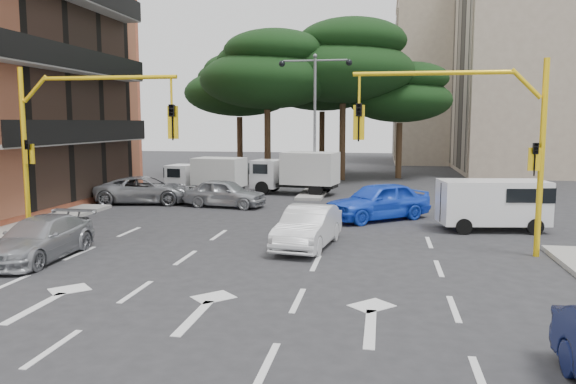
{
  "coord_description": "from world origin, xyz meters",
  "views": [
    {
      "loc": [
        3.89,
        -15.96,
        4.12
      ],
      "look_at": [
        0.51,
        3.87,
        1.6
      ],
      "focal_mm": 35.0,
      "sensor_mm": 36.0,
      "label": 1
    }
  ],
  "objects_px": {
    "car_silver_wagon": "(40,239)",
    "box_truck_b": "(295,173)",
    "street_lamp_center": "(315,99)",
    "van_white": "(492,205)",
    "signal_mast_left": "(70,129)",
    "car_white_hatch": "(308,227)",
    "car_blue_compact": "(378,201)",
    "car_silver_cross_b": "(225,193)",
    "box_truck_a": "(206,177)",
    "car_silver_cross_a": "(146,190)",
    "signal_mast_right": "(481,130)"
  },
  "relations": [
    {
      "from": "car_silver_wagon",
      "to": "box_truck_b",
      "type": "height_order",
      "value": "box_truck_b"
    },
    {
      "from": "street_lamp_center",
      "to": "box_truck_b",
      "type": "height_order",
      "value": "street_lamp_center"
    },
    {
      "from": "van_white",
      "to": "signal_mast_left",
      "type": "bearing_deg",
      "value": -83.08
    },
    {
      "from": "car_white_hatch",
      "to": "signal_mast_left",
      "type": "bearing_deg",
      "value": -171.73
    },
    {
      "from": "car_blue_compact",
      "to": "car_silver_cross_b",
      "type": "relative_size",
      "value": 1.17
    },
    {
      "from": "car_white_hatch",
      "to": "van_white",
      "type": "distance_m",
      "value": 7.7
    },
    {
      "from": "car_white_hatch",
      "to": "van_white",
      "type": "relative_size",
      "value": 1.05
    },
    {
      "from": "car_white_hatch",
      "to": "street_lamp_center",
      "type": "bearing_deg",
      "value": 103.65
    },
    {
      "from": "car_silver_cross_b",
      "to": "box_truck_a",
      "type": "relative_size",
      "value": 0.92
    },
    {
      "from": "street_lamp_center",
      "to": "van_white",
      "type": "height_order",
      "value": "street_lamp_center"
    },
    {
      "from": "van_white",
      "to": "box_truck_b",
      "type": "distance_m",
      "value": 13.02
    },
    {
      "from": "car_silver_wagon",
      "to": "car_silver_cross_b",
      "type": "bearing_deg",
      "value": 76.01
    },
    {
      "from": "car_silver_cross_a",
      "to": "box_truck_a",
      "type": "relative_size",
      "value": 1.12
    },
    {
      "from": "car_blue_compact",
      "to": "car_silver_cross_a",
      "type": "xyz_separation_m",
      "value": [
        -11.71,
        2.91,
        -0.11
      ]
    },
    {
      "from": "street_lamp_center",
      "to": "car_silver_wagon",
      "type": "xyz_separation_m",
      "value": [
        -6.27,
        -16.87,
        -4.8
      ]
    },
    {
      "from": "street_lamp_center",
      "to": "box_truck_a",
      "type": "xyz_separation_m",
      "value": [
        -5.84,
        -2.0,
        -4.35
      ]
    },
    {
      "from": "street_lamp_center",
      "to": "car_silver_wagon",
      "type": "height_order",
      "value": "street_lamp_center"
    },
    {
      "from": "street_lamp_center",
      "to": "van_white",
      "type": "xyz_separation_m",
      "value": [
        8.02,
        -9.85,
        -4.45
      ]
    },
    {
      "from": "car_blue_compact",
      "to": "box_truck_a",
      "type": "distance_m",
      "value": 11.38
    },
    {
      "from": "street_lamp_center",
      "to": "box_truck_a",
      "type": "height_order",
      "value": "street_lamp_center"
    },
    {
      "from": "car_white_hatch",
      "to": "car_silver_wagon",
      "type": "distance_m",
      "value": 8.3
    },
    {
      "from": "street_lamp_center",
      "to": "car_silver_cross_a",
      "type": "bearing_deg",
      "value": -146.57
    },
    {
      "from": "car_silver_cross_b",
      "to": "street_lamp_center",
      "type": "bearing_deg",
      "value": -23.65
    },
    {
      "from": "car_silver_wagon",
      "to": "signal_mast_right",
      "type": "bearing_deg",
      "value": 11.51
    },
    {
      "from": "car_white_hatch",
      "to": "car_blue_compact",
      "type": "height_order",
      "value": "car_blue_compact"
    },
    {
      "from": "street_lamp_center",
      "to": "car_blue_compact",
      "type": "bearing_deg",
      "value": -65.66
    },
    {
      "from": "van_white",
      "to": "box_truck_a",
      "type": "bearing_deg",
      "value": -128.28
    },
    {
      "from": "van_white",
      "to": "car_silver_cross_a",
      "type": "bearing_deg",
      "value": -114.67
    },
    {
      "from": "car_silver_cross_b",
      "to": "van_white",
      "type": "relative_size",
      "value": 1.02
    },
    {
      "from": "car_silver_cross_a",
      "to": "car_silver_cross_b",
      "type": "distance_m",
      "value": 4.35
    },
    {
      "from": "signal_mast_left",
      "to": "car_silver_cross_a",
      "type": "distance_m",
      "value": 9.37
    },
    {
      "from": "car_blue_compact",
      "to": "van_white",
      "type": "relative_size",
      "value": 1.19
    },
    {
      "from": "street_lamp_center",
      "to": "car_white_hatch",
      "type": "distance_m",
      "value": 14.77
    },
    {
      "from": "signal_mast_right",
      "to": "car_white_hatch",
      "type": "distance_m",
      "value": 6.21
    },
    {
      "from": "street_lamp_center",
      "to": "van_white",
      "type": "distance_m",
      "value": 13.46
    },
    {
      "from": "street_lamp_center",
      "to": "box_truck_a",
      "type": "relative_size",
      "value": 1.77
    },
    {
      "from": "car_blue_compact",
      "to": "car_silver_cross_b",
      "type": "distance_m",
      "value": 7.77
    },
    {
      "from": "car_blue_compact",
      "to": "van_white",
      "type": "xyz_separation_m",
      "value": [
        4.31,
        -1.65,
        0.18
      ]
    },
    {
      "from": "car_white_hatch",
      "to": "car_silver_cross_b",
      "type": "height_order",
      "value": "car_silver_cross_b"
    },
    {
      "from": "car_white_hatch",
      "to": "car_silver_cross_a",
      "type": "relative_size",
      "value": 0.83
    },
    {
      "from": "street_lamp_center",
      "to": "car_silver_cross_b",
      "type": "bearing_deg",
      "value": -122.42
    },
    {
      "from": "signal_mast_left",
      "to": "box_truck_a",
      "type": "height_order",
      "value": "signal_mast_left"
    },
    {
      "from": "street_lamp_center",
      "to": "car_silver_cross_a",
      "type": "height_order",
      "value": "street_lamp_center"
    },
    {
      "from": "car_silver_cross_a",
      "to": "box_truck_a",
      "type": "xyz_separation_m",
      "value": [
        2.16,
        3.28,
        0.39
      ]
    },
    {
      "from": "car_silver_wagon",
      "to": "van_white",
      "type": "height_order",
      "value": "van_white"
    },
    {
      "from": "car_silver_cross_a",
      "to": "signal_mast_right",
      "type": "bearing_deg",
      "value": -129.1
    },
    {
      "from": "car_silver_cross_a",
      "to": "box_truck_b",
      "type": "xyz_separation_m",
      "value": [
        6.96,
        4.78,
        0.53
      ]
    },
    {
      "from": "signal_mast_left",
      "to": "box_truck_b",
      "type": "height_order",
      "value": "signal_mast_left"
    },
    {
      "from": "signal_mast_left",
      "to": "car_silver_cross_b",
      "type": "height_order",
      "value": "signal_mast_left"
    },
    {
      "from": "signal_mast_right",
      "to": "signal_mast_left",
      "type": "bearing_deg",
      "value": 180.0
    }
  ]
}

